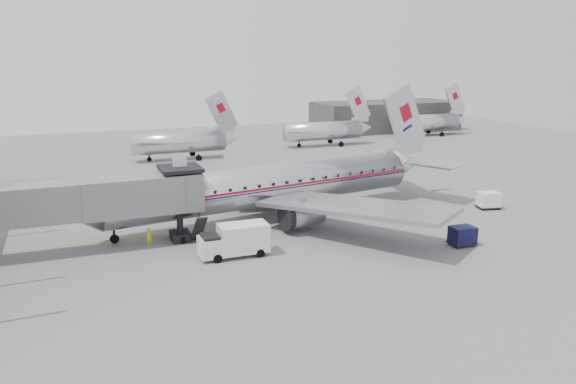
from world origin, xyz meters
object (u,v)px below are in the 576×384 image
Objects in this scene: baggage_cart_navy at (462,236)px; airliner at (275,185)px; ramp_worker at (149,237)px; service_van at (235,240)px; baggage_cart_white at (489,200)px.

airliner is at bearing 132.20° from baggage_cart_navy.
ramp_worker is at bearing 161.32° from baggage_cart_navy.
airliner is 18.29m from baggage_cart_navy.
ramp_worker is (-5.93, 5.00, -0.57)m from service_van.
service_van is 3.52× the size of ramp_worker.
baggage_cart_navy is at bearing -13.15° from service_van.
baggage_cart_white is (28.46, 4.00, -0.43)m from service_van.
baggage_cart_white is (10.06, 8.51, 0.06)m from baggage_cart_navy.
service_van reaches higher than baggage_cart_white.
baggage_cart_white is (21.61, -5.48, -2.26)m from airliner.
baggage_cart_white is 1.61× the size of ramp_worker.
airliner is at bearing -3.57° from ramp_worker.
service_van is at bearing -63.00° from ramp_worker.
baggage_cart_navy is (11.55, -13.99, -2.31)m from airliner.
service_van is at bearing 168.89° from baggage_cart_navy.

